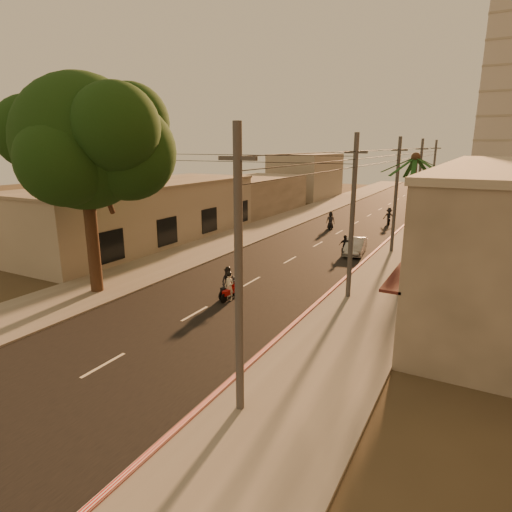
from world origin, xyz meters
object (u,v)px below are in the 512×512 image
object	(u,v)px
palm_tree	(415,164)
parked_car	(355,246)
scooter_mid_a	(228,283)
scooter_red	(230,288)
scooter_far_b	(389,217)
scooter_mid_b	(345,246)
broadleaf_tree	(90,143)
scooter_far_a	(330,221)

from	to	relation	value
palm_tree	parked_car	bearing A→B (deg)	153.32
palm_tree	scooter_mid_a	bearing A→B (deg)	-125.08
scooter_red	scooter_far_b	bearing A→B (deg)	88.18
scooter_far_b	scooter_mid_a	bearing A→B (deg)	-110.48
scooter_mid_b	parked_car	size ratio (longest dim) A/B	0.40
broadleaf_tree	scooter_mid_a	xyz separation A→B (m)	(6.82, 2.77, -7.65)
broadleaf_tree	scooter_far_b	distance (m)	32.95
broadleaf_tree	scooter_red	xyz separation A→B (m)	(7.12, 2.42, -7.75)
broadleaf_tree	scooter_red	bearing A→B (deg)	18.74
scooter_mid_a	palm_tree	bearing A→B (deg)	59.33
scooter_far_b	scooter_mid_b	bearing A→B (deg)	-105.03
broadleaf_tree	scooter_far_a	xyz separation A→B (m)	(5.27, 25.04, -7.63)
broadleaf_tree	palm_tree	size ratio (longest dim) A/B	1.48
scooter_red	scooter_mid_a	xyz separation A→B (m)	(-0.30, 0.35, 0.09)
scooter_mid_a	scooter_mid_b	world-z (taller)	scooter_mid_a
scooter_mid_b	scooter_red	bearing A→B (deg)	-102.81
scooter_red	scooter_mid_b	distance (m)	13.23
palm_tree	scooter_far_a	xyz separation A→B (m)	(-9.34, 11.18, -6.30)
palm_tree	scooter_mid_b	bearing A→B (deg)	162.58
scooter_mid_b	scooter_far_b	size ratio (longest dim) A/B	0.85
scooter_mid_b	parked_car	bearing A→B (deg)	39.18
scooter_mid_a	parked_car	size ratio (longest dim) A/B	0.46
broadleaf_tree	scooter_far_b	world-z (taller)	broadleaf_tree
scooter_red	scooter_far_b	world-z (taller)	scooter_far_b
scooter_mid_b	broadleaf_tree	bearing A→B (deg)	-123.77
scooter_mid_a	scooter_mid_b	bearing A→B (deg)	81.51
scooter_mid_b	parked_car	xyz separation A→B (m)	(0.68, 0.58, -0.06)
scooter_red	scooter_far_b	distance (m)	28.19
broadleaf_tree	scooter_mid_b	xyz separation A→B (m)	(9.71, 15.39, -7.77)
broadleaf_tree	scooter_far_a	distance (m)	26.70
palm_tree	scooter_far_a	bearing A→B (deg)	129.88
scooter_mid_b	scooter_far_b	distance (m)	15.07
scooter_far_b	parked_car	world-z (taller)	scooter_far_b
palm_tree	scooter_far_b	size ratio (longest dim) A/B	4.33
broadleaf_tree	parked_car	bearing A→B (deg)	56.96
broadleaf_tree	palm_tree	world-z (taller)	broadleaf_tree
broadleaf_tree	scooter_mid_b	bearing A→B (deg)	57.75
scooter_far_a	broadleaf_tree	bearing A→B (deg)	-118.07
scooter_mid_a	scooter_mid_b	xyz separation A→B (m)	(2.89, 12.63, -0.11)
palm_tree	scooter_mid_b	distance (m)	8.24
scooter_red	scooter_mid_b	world-z (taller)	scooter_red
scooter_mid_a	scooter_far_b	distance (m)	27.87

